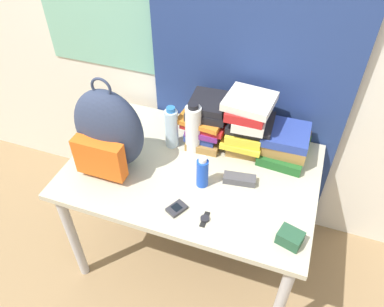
{
  "coord_description": "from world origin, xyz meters",
  "views": [
    {
      "loc": [
        0.43,
        -0.82,
        1.99
      ],
      "look_at": [
        0.0,
        0.39,
        0.81
      ],
      "focal_mm": 35.0,
      "sensor_mm": 36.0,
      "label": 1
    }
  ],
  "objects_px": {
    "camera_pouch": "(290,238)",
    "sunscreen_bottle": "(202,172)",
    "backpack": "(108,132)",
    "book_stack_right": "(285,144)",
    "book_stack_center": "(248,124)",
    "book_stack_left": "(207,119)",
    "water_bottle": "(172,128)",
    "wristwatch": "(205,219)",
    "sports_bottle": "(193,128)",
    "cell_phone": "(177,208)",
    "sunglasses_case": "(239,179)"
  },
  "relations": [
    {
      "from": "backpack",
      "to": "book_stack_right",
      "type": "bearing_deg",
      "value": 24.08
    },
    {
      "from": "book_stack_left",
      "to": "sunscreen_bottle",
      "type": "xyz_separation_m",
      "value": [
        0.08,
        -0.32,
        -0.05
      ]
    },
    {
      "from": "sports_bottle",
      "to": "sunscreen_bottle",
      "type": "bearing_deg",
      "value": -60.98
    },
    {
      "from": "camera_pouch",
      "to": "backpack",
      "type": "bearing_deg",
      "value": 169.24
    },
    {
      "from": "sunscreen_bottle",
      "to": "wristwatch",
      "type": "height_order",
      "value": "sunscreen_bottle"
    },
    {
      "from": "water_bottle",
      "to": "sunscreen_bottle",
      "type": "relative_size",
      "value": 1.39
    },
    {
      "from": "backpack",
      "to": "wristwatch",
      "type": "bearing_deg",
      "value": -18.47
    },
    {
      "from": "cell_phone",
      "to": "wristwatch",
      "type": "distance_m",
      "value": 0.13
    },
    {
      "from": "wristwatch",
      "to": "sunscreen_bottle",
      "type": "bearing_deg",
      "value": 111.69
    },
    {
      "from": "sports_bottle",
      "to": "sunglasses_case",
      "type": "distance_m",
      "value": 0.34
    },
    {
      "from": "book_stack_right",
      "to": "camera_pouch",
      "type": "distance_m",
      "value": 0.53
    },
    {
      "from": "sunscreen_bottle",
      "to": "book_stack_center",
      "type": "bearing_deg",
      "value": 68.37
    },
    {
      "from": "backpack",
      "to": "sunglasses_case",
      "type": "distance_m",
      "value": 0.64
    },
    {
      "from": "cell_phone",
      "to": "book_stack_left",
      "type": "bearing_deg",
      "value": 93.12
    },
    {
      "from": "water_bottle",
      "to": "cell_phone",
      "type": "height_order",
      "value": "water_bottle"
    },
    {
      "from": "backpack",
      "to": "book_stack_center",
      "type": "bearing_deg",
      "value": 30.26
    },
    {
      "from": "book_stack_left",
      "to": "camera_pouch",
      "type": "bearing_deg",
      "value": -44.56
    },
    {
      "from": "sports_bottle",
      "to": "sunscreen_bottle",
      "type": "relative_size",
      "value": 1.64
    },
    {
      "from": "sports_bottle",
      "to": "sunglasses_case",
      "type": "height_order",
      "value": "sports_bottle"
    },
    {
      "from": "book_stack_left",
      "to": "sunglasses_case",
      "type": "distance_m",
      "value": 0.36
    },
    {
      "from": "book_stack_left",
      "to": "camera_pouch",
      "type": "height_order",
      "value": "book_stack_left"
    },
    {
      "from": "book_stack_center",
      "to": "wristwatch",
      "type": "distance_m",
      "value": 0.54
    },
    {
      "from": "book_stack_right",
      "to": "water_bottle",
      "type": "relative_size",
      "value": 1.23
    },
    {
      "from": "water_bottle",
      "to": "sunscreen_bottle",
      "type": "bearing_deg",
      "value": -42.26
    },
    {
      "from": "book_stack_right",
      "to": "camera_pouch",
      "type": "bearing_deg",
      "value": -77.95
    },
    {
      "from": "book_stack_center",
      "to": "water_bottle",
      "type": "distance_m",
      "value": 0.38
    },
    {
      "from": "book_stack_right",
      "to": "sunscreen_bottle",
      "type": "height_order",
      "value": "sunscreen_bottle"
    },
    {
      "from": "backpack",
      "to": "book_stack_right",
      "type": "height_order",
      "value": "backpack"
    },
    {
      "from": "book_stack_center",
      "to": "sports_bottle",
      "type": "relative_size",
      "value": 1.1
    },
    {
      "from": "sunglasses_case",
      "to": "camera_pouch",
      "type": "distance_m",
      "value": 0.37
    },
    {
      "from": "book_stack_center",
      "to": "water_bottle",
      "type": "height_order",
      "value": "book_stack_center"
    },
    {
      "from": "water_bottle",
      "to": "book_stack_center",
      "type": "bearing_deg",
      "value": 16.91
    },
    {
      "from": "book_stack_left",
      "to": "water_bottle",
      "type": "distance_m",
      "value": 0.19
    },
    {
      "from": "water_bottle",
      "to": "sports_bottle",
      "type": "bearing_deg",
      "value": 3.92
    },
    {
      "from": "sunscreen_bottle",
      "to": "camera_pouch",
      "type": "height_order",
      "value": "sunscreen_bottle"
    },
    {
      "from": "book_stack_right",
      "to": "cell_phone",
      "type": "distance_m",
      "value": 0.64
    },
    {
      "from": "book_stack_right",
      "to": "camera_pouch",
      "type": "relative_size",
      "value": 2.57
    },
    {
      "from": "cell_phone",
      "to": "backpack",
      "type": "bearing_deg",
      "value": 157.18
    },
    {
      "from": "book_stack_right",
      "to": "wristwatch",
      "type": "distance_m",
      "value": 0.58
    },
    {
      "from": "cell_phone",
      "to": "book_stack_right",
      "type": "bearing_deg",
      "value": 53.62
    },
    {
      "from": "water_bottle",
      "to": "sunglasses_case",
      "type": "height_order",
      "value": "water_bottle"
    },
    {
      "from": "book_stack_right",
      "to": "camera_pouch",
      "type": "xyz_separation_m",
      "value": [
        0.11,
        -0.51,
        -0.04
      ]
    },
    {
      "from": "sunscreen_bottle",
      "to": "camera_pouch",
      "type": "distance_m",
      "value": 0.47
    },
    {
      "from": "sunglasses_case",
      "to": "book_stack_center",
      "type": "bearing_deg",
      "value": 96.89
    },
    {
      "from": "camera_pouch",
      "to": "sunscreen_bottle",
      "type": "bearing_deg",
      "value": 157.04
    },
    {
      "from": "book_stack_center",
      "to": "sports_bottle",
      "type": "bearing_deg",
      "value": -157.74
    },
    {
      "from": "camera_pouch",
      "to": "sports_bottle",
      "type": "bearing_deg",
      "value": 143.89
    },
    {
      "from": "book_stack_left",
      "to": "book_stack_center",
      "type": "distance_m",
      "value": 0.21
    },
    {
      "from": "backpack",
      "to": "sunscreen_bottle",
      "type": "distance_m",
      "value": 0.47
    },
    {
      "from": "book_stack_right",
      "to": "water_bottle",
      "type": "height_order",
      "value": "water_bottle"
    }
  ]
}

